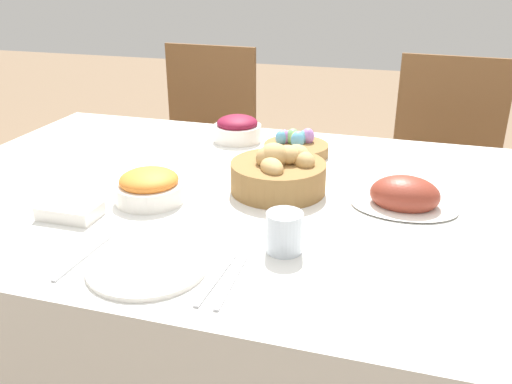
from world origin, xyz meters
TOP-DOWN VIEW (x-y plane):
  - dining_table at (0.00, 0.00)m, footprint 1.82×1.13m
  - chair_far_left at (-0.52, 0.88)m, footprint 0.44×0.44m
  - chair_far_right at (0.49, 0.88)m, footprint 0.45×0.45m
  - bread_basket at (0.04, 0.03)m, footprint 0.24×0.24m
  - egg_basket at (0.02, 0.32)m, footprint 0.20×0.20m
  - ham_platter at (0.36, 0.01)m, footprint 0.25×0.18m
  - beet_salad_bowl at (-0.19, 0.40)m, footprint 0.16×0.16m
  - carrot_bowl at (-0.25, -0.12)m, footprint 0.17×0.17m
  - dinner_plate at (-0.10, -0.42)m, footprint 0.23×0.23m
  - fork at (-0.25, -0.42)m, footprint 0.02×0.19m
  - knife at (0.04, -0.42)m, footprint 0.02×0.19m
  - spoon at (0.07, -0.42)m, footprint 0.02×0.19m
  - drinking_cup at (0.13, -0.27)m, footprint 0.08×0.08m
  - butter_dish at (-0.38, -0.26)m, footprint 0.14×0.08m

SIDE VIEW (x-z plane):
  - dining_table at x=0.00m, z-range 0.00..0.76m
  - chair_far_left at x=-0.52m, z-range 0.04..1.01m
  - chair_far_right at x=0.49m, z-range 0.04..1.01m
  - fork at x=-0.25m, z-range 0.76..0.76m
  - knife at x=0.04m, z-range 0.76..0.76m
  - spoon at x=0.07m, z-range 0.76..0.76m
  - dinner_plate at x=-0.10m, z-range 0.76..0.77m
  - butter_dish at x=-0.38m, z-range 0.76..0.79m
  - egg_basket at x=0.02m, z-range 0.74..0.82m
  - ham_platter at x=0.36m, z-range 0.74..0.83m
  - carrot_bowl at x=-0.25m, z-range 0.75..0.83m
  - beet_salad_bowl at x=-0.19m, z-range 0.75..0.84m
  - drinking_cup at x=0.13m, z-range 0.76..0.84m
  - bread_basket at x=0.04m, z-range 0.75..0.88m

